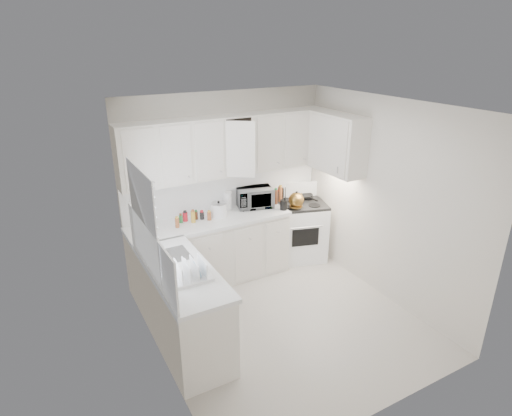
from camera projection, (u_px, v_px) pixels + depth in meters
floor at (283, 320)px, 5.25m from camera, size 3.20×3.20×0.00m
ceiling at (289, 106)px, 4.29m from camera, size 3.20×3.20×0.00m
wall_back at (226, 184)px, 6.07m from camera, size 3.00×0.00×3.00m
wall_front at (392, 294)px, 3.47m from camera, size 3.00×0.00×3.00m
wall_left at (155, 255)px, 4.10m from camera, size 0.00×3.20×3.20m
wall_right at (385, 201)px, 5.44m from camera, size 0.00×3.20×3.20m
window_blinds at (145, 218)px, 4.30m from camera, size 0.06×0.96×1.06m
lower_cabinets_back at (211, 252)px, 5.97m from camera, size 2.22×0.60×0.90m
lower_cabinets_left at (183, 309)px, 4.71m from camera, size 0.60×1.60×0.90m
countertop_back at (210, 221)px, 5.79m from camera, size 2.24×0.64×0.05m
countertop_left at (181, 271)px, 4.54m from camera, size 0.64×1.62×0.05m
backsplash_back at (226, 189)px, 6.09m from camera, size 2.98×0.02×0.55m
backsplash_left at (151, 253)px, 4.29m from camera, size 0.02×1.60×0.55m
upper_cabinets_back at (230, 174)px, 5.86m from camera, size 3.00×0.33×0.80m
upper_cabinets_right at (335, 172)px, 5.96m from camera, size 0.33×0.90×0.80m
sink at (170, 246)px, 4.77m from camera, size 0.42×0.38×0.30m
stove at (299, 223)px, 6.57m from camera, size 0.91×0.82×1.17m
tea_kettle at (296, 199)px, 6.18m from camera, size 0.35×0.33×0.26m
frying_pan at (304, 195)px, 6.64m from camera, size 0.32×0.50×0.04m
microwave at (255, 195)px, 6.16m from camera, size 0.56×0.39×0.34m
rice_cooker at (219, 209)px, 5.85m from camera, size 0.24×0.24×0.22m
paper_towel at (228, 201)px, 6.07m from camera, size 0.12×0.12×0.27m
utensil_crock at (284, 198)px, 6.05m from camera, size 0.12×0.12×0.34m
dish_rack at (190, 269)px, 4.31m from camera, size 0.43×0.33×0.23m
spice_left_0 at (174, 218)px, 5.65m from camera, size 0.06×0.06×0.13m
spice_left_1 at (182, 220)px, 5.61m from camera, size 0.06×0.06×0.13m
spice_left_2 at (185, 216)px, 5.72m from camera, size 0.06×0.06×0.13m
spice_left_3 at (192, 217)px, 5.68m from camera, size 0.06×0.06×0.13m
spice_left_4 at (195, 214)px, 5.79m from camera, size 0.06×0.06×0.13m
spice_left_5 at (203, 215)px, 5.75m from camera, size 0.06×0.06×0.13m
spice_left_6 at (205, 212)px, 5.85m from camera, size 0.06×0.06×0.13m
sauce_right_0 at (266, 197)px, 6.31m from camera, size 0.06×0.06×0.19m
sauce_right_1 at (271, 198)px, 6.29m from camera, size 0.06×0.06×0.19m
sauce_right_2 at (272, 196)px, 6.36m from camera, size 0.06×0.06×0.19m
sauce_right_3 at (277, 197)px, 6.34m from camera, size 0.06×0.06×0.19m
sauce_right_4 at (278, 195)px, 6.41m from camera, size 0.06×0.06×0.19m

